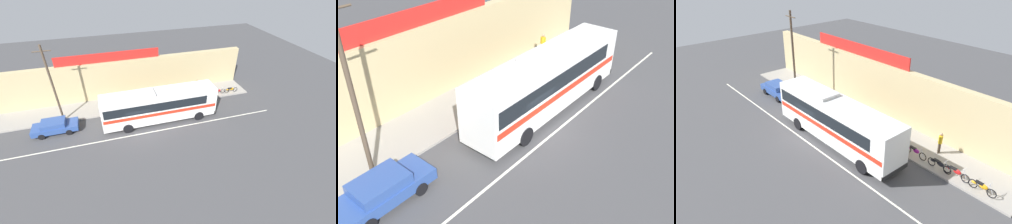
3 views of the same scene
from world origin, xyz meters
TOP-DOWN VIEW (x-y plane):
  - ground_plane at (0.00, 0.00)m, footprint 70.00×70.00m
  - sidewalk_slab at (0.00, 5.20)m, footprint 30.00×3.60m
  - storefront_facade at (0.00, 7.35)m, footprint 30.00×0.70m
  - storefront_billboard at (-1.88, 7.35)m, footprint 11.86×0.12m
  - road_center_stripe at (0.00, -0.80)m, footprint 30.00×0.14m
  - intercity_bus at (2.36, 0.99)m, footprint 12.13×2.60m
  - parked_car at (-8.30, 2.02)m, footprint 4.43×1.86m
  - utility_pole at (-7.70, 3.80)m, footprint 1.60×0.22m
  - motorcycle_red at (12.87, 3.98)m, footprint 1.83×0.56m
  - motorcycle_black at (11.03, 4.05)m, footprint 1.97×0.56m
  - motorcycle_purple at (9.85, 3.93)m, footprint 1.87×0.56m
  - motorcycle_green at (7.80, 3.95)m, footprint 1.95×0.56m
  - pedestrian_far_right at (8.72, 5.61)m, footprint 0.30×0.48m

SIDE VIEW (x-z plane):
  - ground_plane at x=0.00m, z-range 0.00..0.00m
  - road_center_stripe at x=0.00m, z-range 0.00..0.01m
  - sidewalk_slab at x=0.00m, z-range 0.00..0.14m
  - motorcycle_red at x=12.87m, z-range 0.09..1.04m
  - motorcycle_black at x=11.03m, z-range 0.09..1.04m
  - motorcycle_purple at x=9.85m, z-range 0.09..1.04m
  - motorcycle_green at x=7.80m, z-range 0.09..1.04m
  - parked_car at x=-8.30m, z-range 0.05..1.42m
  - pedestrian_far_right at x=8.72m, z-range 0.28..2.01m
  - intercity_bus at x=2.36m, z-range 0.17..3.96m
  - storefront_facade at x=0.00m, z-range 0.00..4.80m
  - utility_pole at x=-7.70m, z-range 0.28..8.64m
  - storefront_billboard at x=-1.88m, z-range 4.80..5.90m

